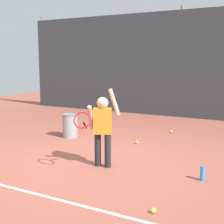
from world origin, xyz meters
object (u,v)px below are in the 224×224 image
Objects in this scene: water_bottle at (202,173)px; tennis_ball_5 at (153,211)px; ball_hopper at (70,125)px; tennis_ball_4 at (171,132)px; tennis_ball_2 at (137,142)px; tennis_player at (102,125)px.

water_bottle is 1.38m from tennis_ball_5.
ball_hopper is 4.16m from tennis_ball_5.
tennis_ball_4 is (1.99, 1.60, -0.26)m from ball_hopper.
water_bottle is at bearing -21.20° from ball_hopper.
tennis_ball_2 is 1.45m from tennis_ball_4.
tennis_ball_2 is at bearing -102.60° from tennis_ball_4.
tennis_ball_4 is 4.44m from tennis_ball_5.
tennis_ball_5 is at bearing -101.18° from water_bottle.
water_bottle is at bearing -17.00° from tennis_player.
tennis_ball_2 is 1.00× the size of tennis_ball_4.
tennis_ball_5 is (1.17, -4.28, 0.00)m from tennis_ball_4.
tennis_player is at bearing -173.91° from water_bottle.
tennis_player is 2.37m from ball_hopper.
tennis_ball_5 is at bearing -62.55° from tennis_ball_2.
tennis_ball_4 is at bearing 62.79° from tennis_player.
tennis_ball_5 is (3.17, -2.68, -0.26)m from ball_hopper.
tennis_ball_2 is (1.68, 0.19, -0.26)m from ball_hopper.
tennis_ball_2 is (-1.76, 1.52, -0.08)m from water_bottle.
tennis_player reaches higher than water_bottle.
tennis_player reaches higher than tennis_ball_2.
tennis_player is 20.46× the size of tennis_ball_4.
tennis_ball_2 is at bearing 70.03° from tennis_player.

